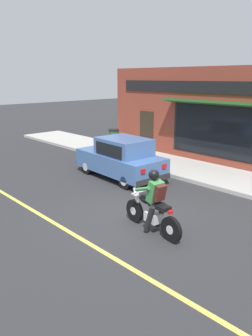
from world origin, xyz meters
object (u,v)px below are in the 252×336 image
Objects in this scene: motorcycle_with_rider at (153,206)px; car_hatchback at (121,158)px; traffic_cone at (149,151)px; trash_bin at (114,138)px.

motorcycle_with_rider reaches higher than car_hatchback.
trash_bin is (0.18, 2.71, 0.20)m from traffic_cone.
traffic_cone is at bearing 22.57° from car_hatchback.
motorcycle_with_rider reaches higher than traffic_cone.
motorcycle_with_rider reaches higher than trash_bin.
car_hatchback reaches higher than traffic_cone.
trash_bin is at bearing 54.55° from motorcycle_with_rider.
motorcycle_with_rider is 2.06× the size of trash_bin.
car_hatchback is 3.13m from traffic_cone.
car_hatchback is 4.96m from trash_bin.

